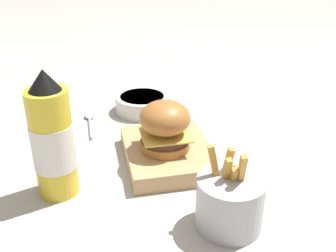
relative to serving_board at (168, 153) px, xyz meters
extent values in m
plane|color=#B7B2A8|center=(-0.01, -0.07, -0.02)|extent=(6.00, 6.00, 0.00)
cube|color=tan|center=(0.00, 0.00, 0.00)|extent=(0.24, 0.19, 0.04)
cylinder|color=#AD6B33|center=(0.01, -0.01, 0.03)|extent=(0.11, 0.11, 0.02)
cylinder|color=#4C3323|center=(0.01, -0.01, 0.05)|extent=(0.10, 0.10, 0.02)
cube|color=#EAC656|center=(0.01, -0.01, 0.06)|extent=(0.10, 0.10, 0.00)
ellipsoid|color=#AD6B33|center=(0.01, -0.01, 0.09)|extent=(0.11, 0.11, 0.07)
cylinder|color=yellow|center=(0.07, -0.24, 0.09)|extent=(0.08, 0.08, 0.22)
cylinder|color=white|center=(0.07, -0.24, 0.09)|extent=(0.08, 0.08, 0.09)
cone|color=black|center=(0.07, -0.24, 0.22)|extent=(0.06, 0.06, 0.04)
cylinder|color=#B7B7BC|center=(0.24, 0.06, 0.03)|extent=(0.12, 0.12, 0.10)
cube|color=gold|center=(0.24, 0.07, 0.09)|extent=(0.04, 0.02, 0.09)
cube|color=gold|center=(0.24, 0.06, 0.07)|extent=(0.02, 0.01, 0.06)
cube|color=gold|center=(0.23, 0.06, 0.07)|extent=(0.02, 0.02, 0.06)
cube|color=gold|center=(0.22, 0.03, 0.09)|extent=(0.01, 0.03, 0.10)
cube|color=gold|center=(0.23, 0.05, 0.08)|extent=(0.03, 0.01, 0.08)
cube|color=gold|center=(0.20, 0.06, 0.08)|extent=(0.02, 0.02, 0.08)
cylinder|color=silver|center=(-0.29, -0.01, 0.00)|extent=(0.15, 0.15, 0.05)
cylinder|color=#669356|center=(-0.29, -0.01, 0.02)|extent=(0.13, 0.13, 0.01)
cylinder|color=#B2B2B7|center=(-0.19, -0.17, -0.01)|extent=(0.12, 0.01, 0.01)
ellipsoid|color=#B2B2B7|center=(-0.27, -0.17, -0.01)|extent=(0.04, 0.03, 0.01)
cylinder|color=#B21E14|center=(-0.03, -0.24, -0.02)|extent=(0.05, 0.05, 0.00)
camera|label=1|loc=(0.75, -0.17, 0.45)|focal=42.00mm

